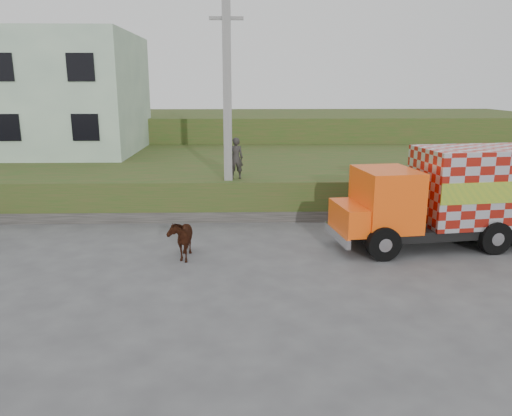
{
  "coord_description": "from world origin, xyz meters",
  "views": [
    {
      "loc": [
        -0.47,
        -13.77,
        4.97
      ],
      "look_at": [
        -0.07,
        1.01,
        1.3
      ],
      "focal_mm": 35.0,
      "sensor_mm": 36.0,
      "label": 1
    }
  ],
  "objects_px": {
    "cargo_truck": "(456,196)",
    "utility_pole": "(227,110)",
    "pedestrian": "(236,158)",
    "cow": "(181,238)"
  },
  "relations": [
    {
      "from": "utility_pole",
      "to": "cow",
      "type": "xyz_separation_m",
      "value": [
        -1.3,
        -4.35,
        -3.46
      ]
    },
    {
      "from": "cargo_truck",
      "to": "pedestrian",
      "type": "height_order",
      "value": "cargo_truck"
    },
    {
      "from": "cargo_truck",
      "to": "pedestrian",
      "type": "xyz_separation_m",
      "value": [
        -6.93,
        3.58,
        0.69
      ]
    },
    {
      "from": "utility_pole",
      "to": "cow",
      "type": "bearing_deg",
      "value": -106.59
    },
    {
      "from": "cargo_truck",
      "to": "utility_pole",
      "type": "bearing_deg",
      "value": 147.32
    },
    {
      "from": "cow",
      "to": "pedestrian",
      "type": "height_order",
      "value": "pedestrian"
    },
    {
      "from": "utility_pole",
      "to": "cargo_truck",
      "type": "bearing_deg",
      "value": -24.89
    },
    {
      "from": "cow",
      "to": "pedestrian",
      "type": "relative_size",
      "value": 0.93
    },
    {
      "from": "utility_pole",
      "to": "pedestrian",
      "type": "bearing_deg",
      "value": 40.69
    },
    {
      "from": "cow",
      "to": "pedestrian",
      "type": "xyz_separation_m",
      "value": [
        1.57,
        4.59,
        1.67
      ]
    }
  ]
}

